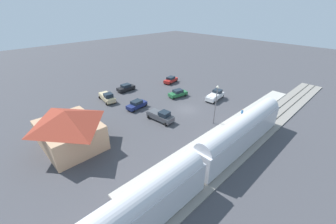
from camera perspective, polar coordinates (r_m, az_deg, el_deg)
The scene contains 14 objects.
ground_plane at distance 43.49m, azimuth 5.10°, elevation 0.69°, with size 200.00×200.00×0.00m, color #424247.
railway_track at distance 37.16m, azimuth 21.60°, elevation -6.26°, with size 4.80×70.00×0.30m.
platform at distance 38.51m, azimuth 16.35°, elevation -3.98°, with size 3.20×46.00×0.30m.
passenger_train at distance 25.39m, azimuth 8.09°, elevation -13.99°, with size 2.93×40.61×4.98m.
station_building at distance 34.27m, azimuth -25.53°, elevation -4.04°, with size 10.23×8.37×6.09m.
pedestrian_on_platform at distance 41.78m, azimuth 19.64°, elevation -0.14°, with size 0.36×0.36×1.71m.
sedan_navy at distance 43.94m, azimuth -8.57°, elevation 2.05°, with size 2.36×4.69×1.74m.
pickup_tan at distance 48.66m, azimuth -16.36°, elevation 4.00°, with size 5.62×3.05×2.14m.
sedan_green at distance 49.14m, azimuth 2.74°, elevation 5.17°, with size 2.61×4.75×1.74m.
sedan_red at distance 58.20m, azimuth 0.76°, elevation 8.83°, with size 2.71×4.78×1.74m.
pickup_charcoal at distance 38.80m, azimuth -2.03°, elevation -1.02°, with size 5.57×2.91×2.14m.
sedan_black at distance 53.57m, azimuth -11.46°, elevation 6.58°, with size 1.86×4.51×1.74m.
pickup_white at distance 48.66m, azimuth 12.83°, elevation 4.45°, with size 2.58×5.59×2.14m.
light_pole_near_platform at distance 37.15m, azimuth 13.05°, elevation 3.14°, with size 0.44×0.44×7.35m.
Camera 1 is at (-25.09, 29.62, 19.60)m, focal length 22.22 mm.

